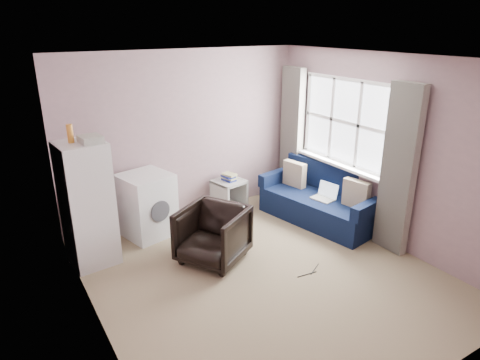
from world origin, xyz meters
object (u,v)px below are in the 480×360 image
Objects in this scene: washing_machine at (147,204)px; sofa at (323,201)px; armchair at (213,232)px; side_table at (229,192)px; fridge at (87,204)px.

washing_machine is 0.46× the size of sofa.
washing_machine reaches higher than armchair.
washing_machine reaches higher than side_table.
armchair is 2.00m from sofa.
fridge is at bearing 159.48° from sofa.
side_table is (2.27, 0.51, -0.50)m from fridge.
washing_machine is at bearing 148.60° from sofa.
armchair is 0.44× the size of fridge.
sofa is (1.02, -1.08, 0.02)m from side_table.
sofa is at bearing -46.69° from side_table.
fridge is 3.37m from sofa.
sofa is (2.44, -0.92, -0.17)m from washing_machine.
sofa reaches higher than side_table.
side_table is at bearing 6.66° from fridge.
sofa is (3.29, -0.57, -0.49)m from fridge.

